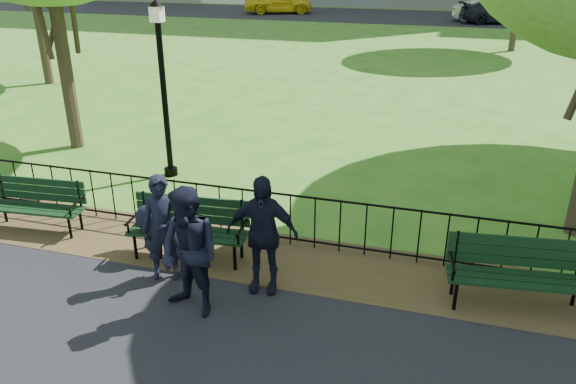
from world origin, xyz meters
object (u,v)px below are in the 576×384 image
(park_bench_right_a, at_px, (518,266))
(lamppost, at_px, (163,85))
(person_left, at_px, (163,229))
(sedan_silver, at_px, (486,11))
(person_right, at_px, (262,234))
(person_mid, at_px, (190,253))
(sedan_dark, at_px, (498,12))
(park_bench_left_a, at_px, (36,199))
(taxi, at_px, (278,1))
(park_bench_main, at_px, (173,221))

(park_bench_right_a, bearing_deg, lamppost, 149.34)
(person_left, distance_m, sedan_silver, 33.36)
(lamppost, bearing_deg, person_right, -47.17)
(person_left, relative_size, sedan_silver, 0.39)
(person_mid, distance_m, sedan_dark, 33.36)
(park_bench_left_a, bearing_deg, person_left, -20.96)
(lamppost, relative_size, person_right, 2.07)
(lamppost, bearing_deg, taxi, 103.34)
(person_left, height_order, sedan_dark, person_left)
(park_bench_left_a, distance_m, person_left, 2.93)
(park_bench_main, xyz_separation_m, taxi, (-8.85, 33.31, 0.20))
(park_bench_left_a, height_order, person_left, person_left)
(lamppost, bearing_deg, sedan_dark, 75.14)
(person_left, relative_size, sedan_dark, 0.35)
(park_bench_right_a, height_order, lamppost, lamppost)
(taxi, bearing_deg, sedan_dark, -118.09)
(park_bench_right_a, relative_size, sedan_dark, 0.41)
(park_bench_main, relative_size, person_mid, 1.06)
(taxi, bearing_deg, park_bench_left_a, 168.52)
(park_bench_main, distance_m, lamppost, 3.71)
(sedan_silver, bearing_deg, lamppost, 166.11)
(park_bench_left_a, xyz_separation_m, person_right, (4.23, -0.67, 0.32))
(park_bench_left_a, relative_size, sedan_dark, 0.37)
(park_bench_main, distance_m, person_right, 1.65)
(park_bench_main, height_order, lamppost, lamppost)
(person_mid, bearing_deg, sedan_dark, 99.39)
(park_bench_right_a, height_order, sedan_silver, sedan_silver)
(taxi, bearing_deg, person_right, 175.08)
(park_bench_left_a, xyz_separation_m, sedan_dark, (8.60, 31.53, 0.13))
(park_bench_main, relative_size, park_bench_right_a, 1.00)
(park_bench_main, bearing_deg, sedan_silver, 75.83)
(person_left, bearing_deg, lamppost, 97.21)
(park_bench_main, bearing_deg, person_right, -20.83)
(taxi, bearing_deg, park_bench_right_a, -179.55)
(park_bench_main, relative_size, park_bench_left_a, 1.09)
(person_mid, xyz_separation_m, sedan_silver, (4.36, 33.62, -0.20))
(park_bench_main, xyz_separation_m, lamppost, (-1.67, 3.05, 1.29))
(person_left, xyz_separation_m, person_mid, (0.73, -0.65, 0.08))
(lamppost, xyz_separation_m, person_mid, (2.55, -4.28, -1.03))
(lamppost, relative_size, person_mid, 2.02)
(taxi, xyz_separation_m, sedan_dark, (14.79, -1.56, -0.16))
(park_bench_main, distance_m, taxi, 34.46)
(lamppost, bearing_deg, sedan_silver, 76.75)
(lamppost, bearing_deg, park_bench_right_a, -23.78)
(person_left, height_order, taxi, taxi)
(person_left, xyz_separation_m, taxi, (-8.99, 33.88, 0.03))
(park_bench_right_a, distance_m, person_mid, 4.26)
(taxi, height_order, sedan_silver, taxi)
(person_mid, xyz_separation_m, taxi, (-9.73, 34.53, -0.05))
(park_bench_main, bearing_deg, park_bench_left_a, 170.25)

